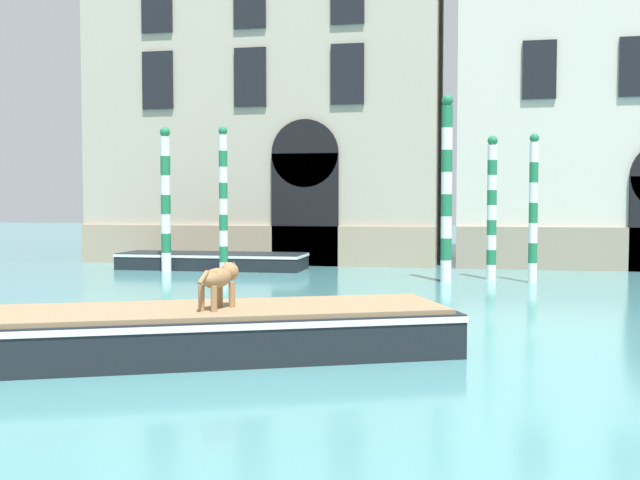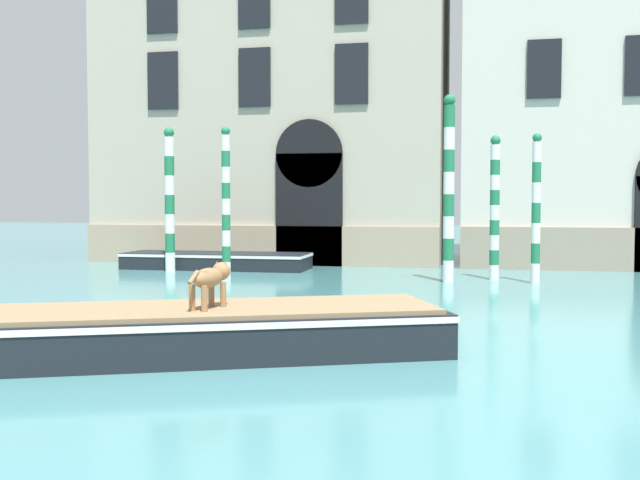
% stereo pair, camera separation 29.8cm
% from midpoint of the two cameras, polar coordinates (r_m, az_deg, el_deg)
% --- Properties ---
extents(palazzo_left, '(11.74, 6.13, 16.59)m').
position_cam_midpoint_polar(palazzo_left, '(27.72, -3.84, 15.95)').
color(palazzo_left, '#B2A893').
rests_on(palazzo_left, ground_plane).
extents(boat_foreground, '(8.72, 5.14, 0.64)m').
position_cam_midpoint_polar(boat_foreground, '(10.15, -15.30, -6.84)').
color(boat_foreground, black).
rests_on(boat_foreground, ground_plane).
extents(dog_on_deck, '(0.38, 0.90, 0.61)m').
position_cam_midpoint_polar(dog_on_deck, '(9.93, -8.53, -2.92)').
color(dog_on_deck, '#997047').
rests_on(dog_on_deck, boat_foreground).
extents(boat_moored_near_palazzo, '(5.64, 1.71, 0.49)m').
position_cam_midpoint_polar(boat_moored_near_palazzo, '(22.83, -8.56, -1.55)').
color(boat_moored_near_palazzo, black).
rests_on(boat_moored_near_palazzo, ground_plane).
extents(mooring_pole_0, '(0.26, 0.26, 3.75)m').
position_cam_midpoint_polar(mooring_pole_0, '(19.97, 12.54, 2.46)').
color(mooring_pole_0, white).
rests_on(mooring_pole_0, ground_plane).
extents(mooring_pole_1, '(0.29, 0.29, 4.18)m').
position_cam_midpoint_polar(mooring_pole_1, '(22.08, -12.05, 3.07)').
color(mooring_pole_1, white).
rests_on(mooring_pole_1, ground_plane).
extents(mooring_pole_2, '(0.24, 0.24, 4.03)m').
position_cam_midpoint_polar(mooring_pole_2, '(20.10, -7.80, 2.90)').
color(mooring_pole_2, white).
rests_on(mooring_pole_2, ground_plane).
extents(mooring_pole_4, '(0.29, 0.29, 4.72)m').
position_cam_midpoint_polar(mooring_pole_4, '(19.13, 9.18, 3.93)').
color(mooring_pole_4, white).
rests_on(mooring_pole_4, ground_plane).
extents(mooring_pole_5, '(0.23, 0.23, 3.73)m').
position_cam_midpoint_polar(mooring_pole_5, '(19.37, 15.52, 2.38)').
color(mooring_pole_5, white).
rests_on(mooring_pole_5, ground_plane).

